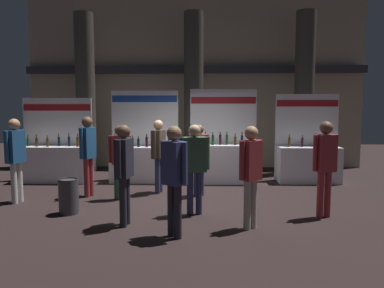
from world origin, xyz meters
TOP-DOWN VIEW (x-y plane):
  - ground_plane at (0.00, 0.00)m, footprint 24.00×24.00m
  - hall_colonnade at (0.00, 4.14)m, footprint 11.17×1.43m
  - exhibitor_booth_0 at (-3.76, 1.65)m, footprint 1.94×0.66m
  - exhibitor_booth_1 at (-1.33, 1.78)m, footprint 1.87×0.66m
  - exhibitor_booth_2 at (0.86, 1.73)m, footprint 1.83×0.66m
  - exhibitor_booth_3 at (3.18, 1.83)m, footprint 1.73×0.66m
  - trash_bin at (-2.28, -1.35)m, footprint 0.38×0.38m
  - visitor_0 at (-2.32, 0.03)m, footprint 0.31×0.49m
  - visitor_1 at (1.13, -2.13)m, footprint 0.40×0.39m
  - visitor_2 at (-0.12, -2.59)m, footprint 0.43×0.43m
  - visitor_3 at (-0.75, 0.44)m, footprint 0.32×0.59m
  - visitor_4 at (2.58, -1.43)m, footprint 0.50×0.34m
  - visitor_5 at (-1.53, -0.20)m, footprint 0.51×0.24m
  - visitor_6 at (-3.68, -0.59)m, footprint 0.31×0.54m
  - visitor_7 at (0.22, 0.15)m, footprint 0.47×0.47m
  - visitor_8 at (0.16, -1.32)m, footprint 0.58×0.34m
  - visitor_9 at (-1.03, -2.03)m, footprint 0.27×0.57m

SIDE VIEW (x-z plane):
  - ground_plane at x=0.00m, z-range 0.00..0.00m
  - trash_bin at x=-2.28m, z-range 0.00..0.68m
  - exhibitor_booth_0 at x=-3.76m, z-range -0.56..1.74m
  - exhibitor_booth_3 at x=3.18m, z-range -0.60..1.80m
  - exhibitor_booth_1 at x=-1.33m, z-range -0.64..1.86m
  - exhibitor_booth_2 at x=0.86m, z-range -0.64..1.91m
  - visitor_5 at x=-1.53m, z-range 0.14..1.79m
  - visitor_7 at x=0.22m, z-range 0.17..1.83m
  - visitor_1 at x=1.13m, z-range 0.16..1.91m
  - visitor_8 at x=0.16m, z-range 0.18..1.92m
  - visitor_3 at x=-0.75m, z-range 0.18..1.93m
  - visitor_9 at x=-1.03m, z-range 0.17..1.94m
  - visitor_2 at x=-0.12m, z-range 0.18..1.96m
  - visitor_4 at x=2.58m, z-range 0.18..1.98m
  - visitor_6 at x=-3.68m, z-range 0.18..2.00m
  - visitor_0 at x=-2.32m, z-range 0.17..2.02m
  - hall_colonnade at x=0.00m, z-range -0.11..5.83m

